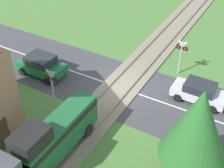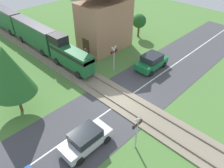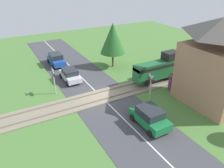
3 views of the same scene
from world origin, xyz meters
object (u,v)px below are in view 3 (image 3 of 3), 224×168
Objects in this scene: crossing_signal_west_approach at (54,78)px; car_far_side at (150,117)px; train at (207,55)px; pedestrian_by_station at (170,83)px; car_behind_queue at (56,59)px; crossing_signal_east_approach at (151,84)px; car_near_crossing at (70,75)px; station_building at (214,65)px.

car_far_side is at bearing 30.45° from crossing_signal_west_approach.
pedestrian_by_station is (2.09, -8.13, -1.11)m from train.
train reaches higher than car_behind_queue.
crossing_signal_east_approach is 3.74m from pedestrian_by_station.
train is 17.80m from car_near_crossing.
crossing_signal_east_approach is at bearing -124.27° from station_building.
car_behind_queue is at bearing -159.13° from crossing_signal_east_approach.
station_building is (17.10, 9.87, 3.19)m from car_behind_queue.
car_near_crossing is 0.45× the size of station_building.
crossing_signal_west_approach is 9.81m from crossing_signal_east_approach.
pedestrian_by_station is (5.06, 11.29, -1.08)m from crossing_signal_west_approach.
station_building is at bearing 40.99° from car_near_crossing.
crossing_signal_west_approach is 1.00× the size of crossing_signal_east_approach.
pedestrian_by_station is at bearing -75.59° from train.
car_far_side is 10.60m from crossing_signal_west_approach.
pedestrian_by_station is at bearing -165.16° from station_building.
car_behind_queue is at bearing 163.02° from crossing_signal_west_approach.
crossing_signal_west_approach is 15.44m from station_building.
train reaches higher than crossing_signal_east_approach.
train is at bearing 81.30° from crossing_signal_west_approach.
train is 20.26m from car_behind_queue.
train is at bearing 130.54° from station_building.
station_building is (11.36, 9.87, 3.27)m from car_near_crossing.
station_building reaches higher than car_far_side.
car_behind_queue is 2.36× the size of pedestrian_by_station.
car_far_side reaches higher than car_near_crossing.
crossing_signal_west_approach is (8.08, -2.47, 1.03)m from car_behind_queue.
crossing_signal_west_approach is 12.41m from pedestrian_by_station.
car_behind_queue reaches higher than car_far_side.
pedestrian_by_station reaches higher than car_behind_queue.
station_building is at bearing 90.53° from car_far_side.
car_near_crossing is 11.51m from pedestrian_by_station.
car_behind_queue is (-17.17, -2.88, 0.00)m from car_far_side.
car_near_crossing is at bearing -0.00° from car_behind_queue.
station_building reaches higher than car_near_crossing.
train reaches higher than crossing_signal_west_approach.
crossing_signal_west_approach is at bearing -16.98° from car_behind_queue.
train is 15.38m from car_far_side.
pedestrian_by_station is (13.14, 8.82, -0.05)m from car_behind_queue.
crossing_signal_east_approach is 0.35× the size of station_building.
crossing_signal_east_approach is (14.02, 5.35, 1.03)m from car_behind_queue.
station_building reaches higher than pedestrian_by_station.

